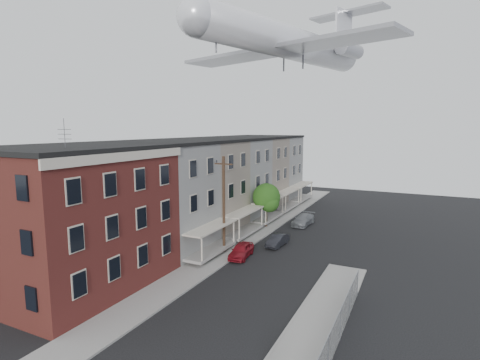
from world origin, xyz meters
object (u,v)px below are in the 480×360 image
object	(u,v)px
utility_pole	(224,203)
car_far	(303,220)
airplane	(291,43)
car_near	(241,250)
street_tree	(267,198)
car_mid	(278,240)

from	to	relation	value
utility_pole	car_far	distance (m)	14.05
utility_pole	airplane	xyz separation A→B (m)	(3.14, 9.21, 15.61)
utility_pole	car_near	distance (m)	4.52
airplane	street_tree	bearing A→B (deg)	165.78
car_mid	airplane	distance (m)	20.39
car_mid	car_far	bearing A→B (deg)	93.83
street_tree	car_mid	xyz separation A→B (m)	(3.47, -5.88, -2.89)
street_tree	car_near	distance (m)	10.89
street_tree	car_far	world-z (taller)	street_tree
car_far	airplane	distance (m)	20.00
street_tree	airplane	xyz separation A→B (m)	(2.81, -0.71, 16.83)
street_tree	airplane	bearing A→B (deg)	-14.22
car_mid	car_far	world-z (taller)	car_far
street_tree	airplane	world-z (taller)	airplane
car_near	car_far	size ratio (longest dim) A/B	0.86
car_far	utility_pole	bearing A→B (deg)	-102.68
street_tree	car_far	size ratio (longest dim) A/B	1.18
street_tree	utility_pole	bearing A→B (deg)	-91.89
car_near	airplane	bearing A→B (deg)	76.67
car_near	car_mid	distance (m)	4.85
car_mid	street_tree	bearing A→B (deg)	124.37
utility_pole	car_far	world-z (taller)	utility_pole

